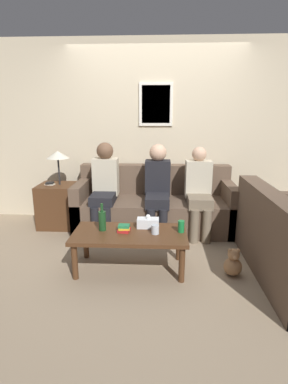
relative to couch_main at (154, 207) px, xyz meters
name	(u,v)px	position (x,y,z in m)	size (l,w,h in m)	color
ground_plane	(154,241)	(0.00, -0.51, -0.30)	(16.00, 16.00, 0.00)	gray
wall_back	(156,133)	(0.00, 0.45, 1.00)	(9.00, 0.08, 2.60)	beige
couch_main	(154,207)	(0.00, 0.00, 0.00)	(2.16, 0.85, 0.86)	brown
coffee_table	(130,237)	(-0.23, -1.20, 0.05)	(1.16, 0.58, 0.41)	#4C2D19
side_table_with_lamp	(57,202)	(-1.38, -0.02, 0.05)	(0.48, 0.48, 1.08)	#4C2D19
wine_bottle	(102,220)	(-0.52, -1.15, 0.22)	(0.08, 0.08, 0.29)	#19421E
drinking_glass	(155,229)	(0.03, -1.22, 0.15)	(0.08, 0.08, 0.09)	silver
book_stack	(124,228)	(-0.29, -1.17, 0.14)	(0.13, 0.13, 0.07)	red
soda_can	(181,226)	(0.29, -1.16, 0.17)	(0.07, 0.07, 0.12)	#197A38
tissue_box	(148,223)	(-0.05, -1.05, 0.16)	(0.23, 0.12, 0.15)	silver
person_left	(104,184)	(-0.68, -0.14, 0.35)	(0.34, 0.62, 1.20)	black
person_middle	(158,186)	(0.04, -0.14, 0.34)	(0.34, 0.67, 1.18)	black
person_right	(199,188)	(0.58, -0.19, 0.32)	(0.34, 0.59, 1.16)	#756651
teddy_bear	(233,264)	(0.81, -1.27, -0.18)	(0.18, 0.18, 0.29)	#A87A51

